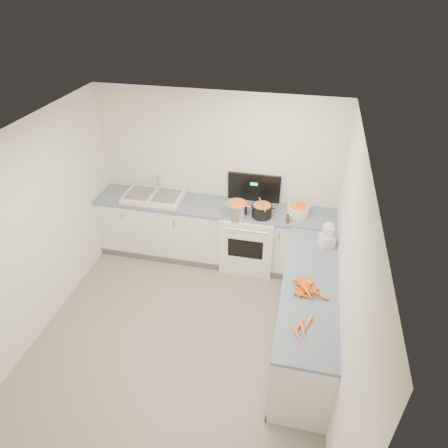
% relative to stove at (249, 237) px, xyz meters
% --- Properties ---
extents(floor, '(3.50, 4.00, 0.00)m').
position_rel_stove_xyz_m(floor, '(-0.55, -1.69, -0.47)').
color(floor, gray).
rests_on(floor, ground).
extents(ceiling, '(3.50, 4.00, 0.00)m').
position_rel_stove_xyz_m(ceiling, '(-0.55, -1.69, 2.03)').
color(ceiling, white).
rests_on(ceiling, ground).
extents(wall_back, '(3.50, 0.00, 2.50)m').
position_rel_stove_xyz_m(wall_back, '(-0.55, 0.31, 0.78)').
color(wall_back, white).
rests_on(wall_back, ground).
extents(wall_left, '(0.00, 4.00, 2.50)m').
position_rel_stove_xyz_m(wall_left, '(-2.30, -1.69, 0.78)').
color(wall_left, white).
rests_on(wall_left, ground).
extents(wall_right, '(0.00, 4.00, 2.50)m').
position_rel_stove_xyz_m(wall_right, '(1.20, -1.69, 0.78)').
color(wall_right, white).
rests_on(wall_right, ground).
extents(counter_back, '(3.50, 0.62, 0.94)m').
position_rel_stove_xyz_m(counter_back, '(-0.55, 0.01, -0.00)').
color(counter_back, white).
rests_on(counter_back, ground).
extents(counter_right, '(0.62, 2.20, 0.94)m').
position_rel_stove_xyz_m(counter_right, '(0.90, -1.39, -0.00)').
color(counter_right, white).
rests_on(counter_right, ground).
extents(stove, '(0.76, 0.65, 1.36)m').
position_rel_stove_xyz_m(stove, '(0.00, 0.00, 0.00)').
color(stove, white).
rests_on(stove, ground).
extents(sink, '(0.86, 0.52, 0.31)m').
position_rel_stove_xyz_m(sink, '(-1.45, 0.02, 0.50)').
color(sink, white).
rests_on(sink, counter_back).
extents(steel_pot, '(0.39, 0.39, 0.22)m').
position_rel_stove_xyz_m(steel_pot, '(-0.16, -0.18, 0.56)').
color(steel_pot, silver).
rests_on(steel_pot, stove).
extents(black_pot, '(0.34, 0.34, 0.20)m').
position_rel_stove_xyz_m(black_pot, '(0.18, -0.12, 0.54)').
color(black_pot, black).
rests_on(black_pot, stove).
extents(wooden_spoon, '(0.15, 0.36, 0.02)m').
position_rel_stove_xyz_m(wooden_spoon, '(0.18, -0.12, 0.65)').
color(wooden_spoon, '#AD7A47').
rests_on(wooden_spoon, black_pot).
extents(mixing_bowl, '(0.33, 0.33, 0.14)m').
position_rel_stove_xyz_m(mixing_bowl, '(0.66, 0.03, 0.53)').
color(mixing_bowl, white).
rests_on(mixing_bowl, counter_back).
extents(extract_bottle, '(0.05, 0.05, 0.11)m').
position_rel_stove_xyz_m(extract_bottle, '(0.54, -0.21, 0.52)').
color(extract_bottle, '#593319').
rests_on(extract_bottle, counter_back).
extents(spice_jar, '(0.05, 0.05, 0.08)m').
position_rel_stove_xyz_m(spice_jar, '(0.56, -0.17, 0.51)').
color(spice_jar, '#E5B266').
rests_on(spice_jar, counter_back).
extents(food_processor, '(0.21, 0.23, 0.32)m').
position_rel_stove_xyz_m(food_processor, '(1.05, -0.60, 0.60)').
color(food_processor, white).
rests_on(food_processor, counter_right).
extents(carrot_pile, '(0.38, 0.45, 0.10)m').
position_rel_stove_xyz_m(carrot_pile, '(0.84, -1.47, 0.50)').
color(carrot_pile, orange).
rests_on(carrot_pile, counter_right).
extents(peeled_carrots, '(0.19, 0.37, 0.04)m').
position_rel_stove_xyz_m(peeled_carrots, '(0.84, -2.05, 0.49)').
color(peeled_carrots, orange).
rests_on(peeled_carrots, counter_right).
extents(peelings, '(0.22, 0.25, 0.01)m').
position_rel_stove_xyz_m(peelings, '(-1.64, -0.01, 0.54)').
color(peelings, tan).
rests_on(peelings, sink).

